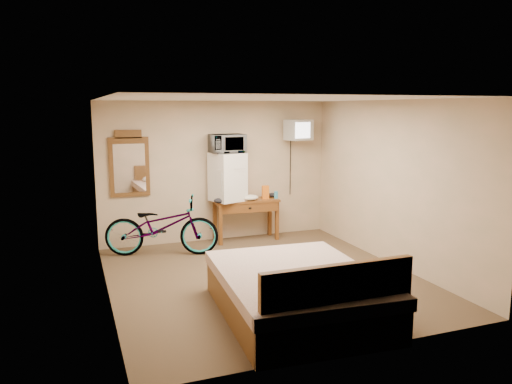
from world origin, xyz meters
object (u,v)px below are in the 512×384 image
at_px(mini_fridge, 228,177).
at_px(microwave, 227,144).
at_px(wall_mirror, 129,165).
at_px(bicycle, 162,226).
at_px(desk, 247,207).
at_px(crt_television, 298,130).
at_px(blue_cup, 276,195).
at_px(bed, 298,292).

bearing_deg(mini_fridge, microwave, 56.26).
relative_size(microwave, wall_mirror, 0.52).
bearing_deg(wall_mirror, mini_fridge, -7.84).
height_order(wall_mirror, bicycle, wall_mirror).
relative_size(mini_fridge, microwave, 1.45).
bearing_deg(bicycle, microwave, -55.01).
bearing_deg(desk, crt_television, 1.01).
xyz_separation_m(microwave, bicycle, (-1.26, -0.41, -1.28)).
height_order(blue_cup, wall_mirror, wall_mirror).
height_order(wall_mirror, bed, wall_mirror).
height_order(blue_cup, bicycle, bicycle).
relative_size(desk, crt_television, 1.97).
height_order(mini_fridge, wall_mirror, wall_mirror).
bearing_deg(crt_television, desk, -178.99).
bearing_deg(microwave, blue_cup, -8.32).
distance_m(microwave, crt_television, 1.37).
distance_m(crt_television, bed, 4.10).
xyz_separation_m(crt_television, wall_mirror, (-3.01, 0.25, -0.54)).
distance_m(mini_fridge, wall_mirror, 1.69).
relative_size(wall_mirror, bicycle, 0.61).
bearing_deg(bed, mini_fridge, 86.29).
relative_size(microwave, bed, 0.25).
relative_size(blue_cup, bicycle, 0.07).
distance_m(blue_cup, bicycle, 2.20).
distance_m(mini_fridge, microwave, 0.59).
distance_m(desk, bed, 3.43).
distance_m(microwave, blue_cup, 1.31).
bearing_deg(bicycle, wall_mirror, 49.47).
height_order(desk, mini_fridge, mini_fridge).
bearing_deg(wall_mirror, crt_television, -4.74).
xyz_separation_m(crt_television, bed, (-1.58, -3.39, -1.69)).
height_order(desk, blue_cup, blue_cup).
height_order(desk, bicycle, bicycle).
bearing_deg(bed, microwave, 86.29).
bearing_deg(desk, mini_fridge, 173.32).
xyz_separation_m(desk, wall_mirror, (-2.00, 0.27, 0.83)).
relative_size(blue_cup, bed, 0.06).
bearing_deg(blue_cup, desk, 175.25).
xyz_separation_m(microwave, blue_cup, (0.89, -0.09, -0.95)).
height_order(microwave, blue_cup, microwave).
distance_m(bicycle, bed, 3.18).
bearing_deg(microwave, wall_mirror, 169.35).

